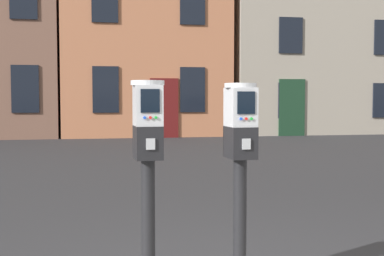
% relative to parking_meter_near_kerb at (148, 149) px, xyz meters
% --- Properties ---
extents(parking_meter_near_kerb, '(0.22, 0.26, 1.43)m').
position_rel_parking_meter_near_kerb_xyz_m(parking_meter_near_kerb, '(0.00, 0.00, 0.00)').
color(parking_meter_near_kerb, black).
rests_on(parking_meter_near_kerb, sidewalk_slab).
extents(parking_meter_twin_adjacent, '(0.22, 0.26, 1.41)m').
position_rel_parking_meter_near_kerb_xyz_m(parking_meter_twin_adjacent, '(0.62, -0.00, -0.01)').
color(parking_meter_twin_adjacent, black).
rests_on(parking_meter_twin_adjacent, sidewalk_slab).
extents(townhouse_cream_stone, '(6.11, 6.92, 9.27)m').
position_rel_parking_meter_near_kerb_xyz_m(townhouse_cream_stone, '(1.57, 18.23, 3.51)').
color(townhouse_cream_stone, '#B7704C').
rests_on(townhouse_cream_stone, ground_plane).
extents(townhouse_brick_corner, '(7.59, 6.40, 9.55)m').
position_rel_parking_meter_near_kerb_xyz_m(townhouse_brick_corner, '(8.66, 17.97, 3.65)').
color(townhouse_brick_corner, '#9E9384').
rests_on(townhouse_brick_corner, ground_plane).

